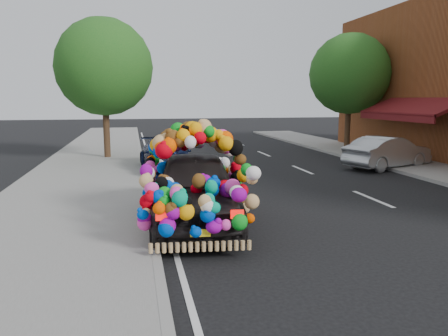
# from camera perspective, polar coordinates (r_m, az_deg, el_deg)

# --- Properties ---
(ground) EXTENTS (100.00, 100.00, 0.00)m
(ground) POSITION_cam_1_polar(r_m,az_deg,el_deg) (11.07, 2.49, -4.93)
(ground) COLOR black
(ground) RESTS_ON ground
(sidewalk) EXTENTS (4.00, 60.00, 0.12)m
(sidewalk) POSITION_cam_1_polar(r_m,az_deg,el_deg) (10.85, -20.20, -5.44)
(sidewalk) COLOR gray
(sidewalk) RESTS_ON ground
(kerb) EXTENTS (0.15, 60.00, 0.13)m
(kerb) POSITION_cam_1_polar(r_m,az_deg,el_deg) (10.73, -9.82, -5.14)
(kerb) COLOR gray
(kerb) RESTS_ON ground
(footpath_far) EXTENTS (3.00, 40.00, 0.12)m
(footpath_far) POSITION_cam_1_polar(r_m,az_deg,el_deg) (17.45, 26.88, -0.55)
(footpath_far) COLOR gray
(footpath_far) RESTS_ON ground
(lane_markings) EXTENTS (6.00, 50.00, 0.01)m
(lane_markings) POSITION_cam_1_polar(r_m,az_deg,el_deg) (12.43, 18.82, -3.83)
(lane_markings) COLOR silver
(lane_markings) RESTS_ON ground
(tree_near_sidewalk) EXTENTS (4.20, 4.20, 6.13)m
(tree_near_sidewalk) POSITION_cam_1_polar(r_m,az_deg,el_deg) (19.99, -15.42, 12.59)
(tree_near_sidewalk) COLOR #332114
(tree_near_sidewalk) RESTS_ON ground
(tree_far_b) EXTENTS (4.00, 4.00, 5.90)m
(tree_far_b) POSITION_cam_1_polar(r_m,az_deg,el_deg) (23.06, 16.10, 11.72)
(tree_far_b) COLOR #332114
(tree_far_b) RESTS_ON ground
(plush_art_car) EXTENTS (2.64, 4.88, 2.18)m
(plush_art_car) POSITION_cam_1_polar(r_m,az_deg,el_deg) (9.34, -3.81, -0.55)
(plush_art_car) COLOR black
(plush_art_car) RESTS_ON ground
(navy_sedan) EXTENTS (2.01, 4.23, 1.19)m
(navy_sedan) POSITION_cam_1_polar(r_m,az_deg,el_deg) (16.06, -7.52, 1.53)
(navy_sedan) COLOR black
(navy_sedan) RESTS_ON ground
(silver_hatchback) EXTENTS (4.00, 2.56, 1.25)m
(silver_hatchback) POSITION_cam_1_polar(r_m,az_deg,el_deg) (18.04, 20.61, 1.93)
(silver_hatchback) COLOR #A2A5A8
(silver_hatchback) RESTS_ON ground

